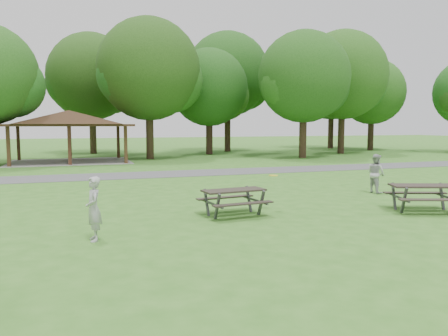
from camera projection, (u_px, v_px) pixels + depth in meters
ground at (239, 238)px, 10.56m from camera, size 160.00×160.00×0.00m
asphalt_path at (147, 175)px, 23.73m from camera, size 120.00×3.20×0.02m
pavilion at (69, 120)px, 31.54m from camera, size 8.60×7.01×3.76m
tree_row_e at (150, 72)px, 34.10m from camera, size 8.40×8.00×11.02m
tree_row_f at (210, 90)px, 39.43m from camera, size 7.35×7.00×9.55m
tree_row_g at (305, 80)px, 35.20m from camera, size 7.77×7.40×10.25m
tree_row_h at (343, 78)px, 40.37m from camera, size 8.61×8.20×11.37m
tree_row_i at (373, 94)px, 45.71m from camera, size 7.14×6.80×9.52m
tree_deep_b at (92, 79)px, 40.33m from camera, size 8.40×8.00×11.13m
tree_deep_c at (228, 77)px, 43.54m from camera, size 8.82×8.40×11.90m
tree_deep_d at (332, 86)px, 49.19m from camera, size 8.40×8.00×11.27m
picnic_table_middle at (234, 196)px, 13.17m from camera, size 2.04×1.71×0.82m
picnic_table_far at (424, 191)px, 13.77m from camera, size 2.45×2.21×0.88m
frisbee_in_flight at (273, 175)px, 13.89m from camera, size 0.37×0.37×0.02m
frisbee_thrower at (94, 209)px, 10.28m from camera, size 0.42×0.59×1.53m
frisbee_catcher at (376, 174)px, 17.47m from camera, size 0.66×0.81×1.57m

